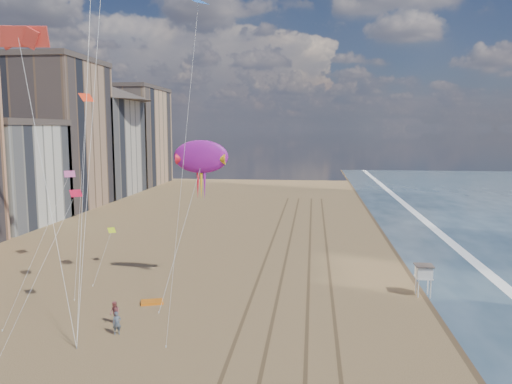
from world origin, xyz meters
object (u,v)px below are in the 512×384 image
show_kite (201,157)px  kite_flyer_b (115,313)px  grounded_kite (152,302)px  lifeguard_stand (424,272)px  kite_flyer_a (117,323)px

show_kite → kite_flyer_b: size_ratio=8.39×
grounded_kite → kite_flyer_b: size_ratio=1.05×
lifeguard_stand → kite_flyer_a: 27.49m
lifeguard_stand → kite_flyer_b: lifeguard_stand is taller
kite_flyer_a → kite_flyer_b: bearing=90.6°
grounded_kite → kite_flyer_a: size_ratio=1.10×
grounded_kite → kite_flyer_a: (-0.46, -6.86, 0.77)m
lifeguard_stand → kite_flyer_a: (-24.87, -11.63, -1.41)m
grounded_kite → show_kite: 14.20m
kite_flyer_b → lifeguard_stand: bearing=61.9°
lifeguard_stand → grounded_kite: size_ratio=1.53×
show_kite → kite_flyer_a: show_kite is taller
grounded_kite → show_kite: size_ratio=0.13×
lifeguard_stand → show_kite: 23.53m
grounded_kite → show_kite: bearing=39.7°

